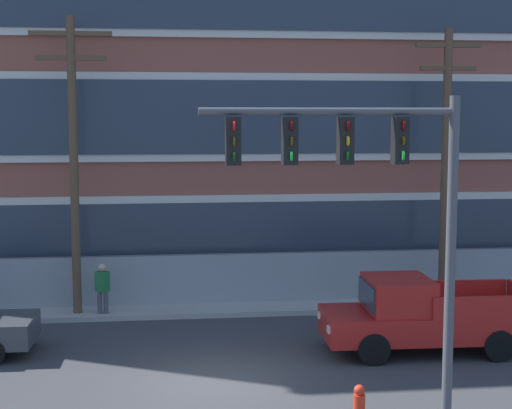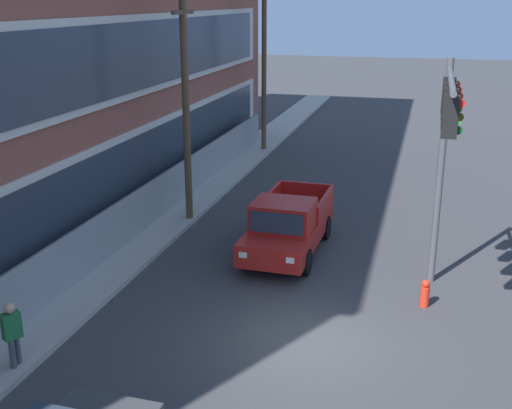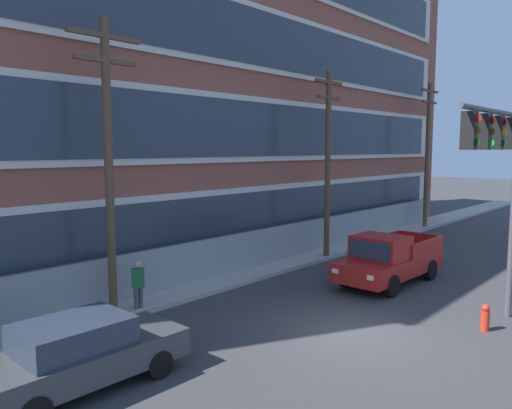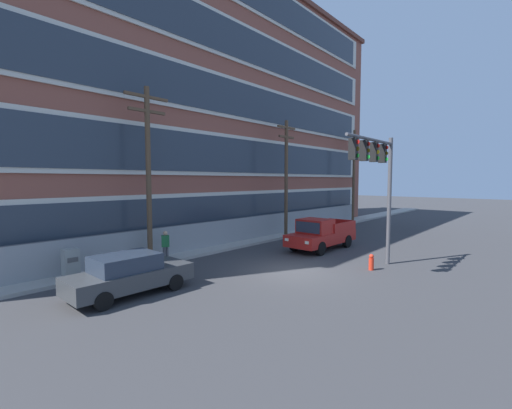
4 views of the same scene
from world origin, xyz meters
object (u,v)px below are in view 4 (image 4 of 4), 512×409
Objects in this scene: pickup_truck_red at (321,234)px; utility_pole_near_corner at (148,168)px; pedestrian_near_cabinet at (165,244)px; utility_pole_far_east at (354,172)px; sedan_dark_grey at (129,274)px; fire_hydrant at (371,262)px; electrical_cabinet at (71,266)px; traffic_signal_mast at (378,170)px; utility_pole_midblock at (286,174)px.

utility_pole_near_corner reaches higher than pickup_truck_red.
utility_pole_far_east is at bearing 0.28° from pedestrian_near_cabinet.
fire_hydrant is at bearing -29.98° from sedan_dark_grey.
pickup_truck_red is 1.17× the size of sedan_dark_grey.
electrical_cabinet is (-0.84, 3.32, -0.08)m from sedan_dark_grey.
utility_pole_far_east is (13.94, 4.43, 4.20)m from pickup_truck_red.
utility_pole_far_east reaches higher than utility_pole_near_corner.
utility_pole_near_corner is 4.05m from pedestrian_near_cabinet.
utility_pole_far_east is 19.48m from fire_hydrant.
utility_pole_near_corner reaches higher than electrical_cabinet.
traffic_signal_mast is at bearing -151.50° from utility_pole_far_east.
utility_pole_far_east reaches higher than pickup_truck_red.
pedestrian_near_cabinet is 2.17× the size of fire_hydrant.
sedan_dark_grey reaches higher than electrical_cabinet.
sedan_dark_grey is at bearing -131.17° from utility_pole_near_corner.
fire_hydrant is (9.50, -5.48, -0.42)m from sedan_dark_grey.
sedan_dark_grey is 10.97m from fire_hydrant.
pickup_truck_red is 6.93× the size of fire_hydrant.
pickup_truck_red is 0.62× the size of utility_pole_midblock.
sedan_dark_grey is (-9.61, 5.63, -4.01)m from traffic_signal_mast.
electrical_cabinet is at bearing 179.21° from pedestrian_near_cabinet.
sedan_dark_grey is 6.20m from utility_pole_near_corner.
traffic_signal_mast reaches higher than electrical_cabinet.
pedestrian_near_cabinet reaches higher than electrical_cabinet.
utility_pole_far_east reaches higher than electrical_cabinet.
utility_pole_far_east is at bearing -0.27° from utility_pole_near_corner.
pickup_truck_red is 15.22m from utility_pole_far_east.
utility_pole_midblock is 11.18m from pedestrian_near_cabinet.
utility_pole_near_corner reaches higher than sedan_dark_grey.
utility_pole_far_east is (23.14, -0.11, 0.19)m from utility_pole_near_corner.
pickup_truck_red is 3.20× the size of pedestrian_near_cabinet.
fire_hydrant is (10.34, -8.80, -0.34)m from electrical_cabinet.
sedan_dark_grey is 0.51× the size of utility_pole_near_corner.
electrical_cabinet is at bearing 161.47° from pickup_truck_red.
sedan_dark_grey is at bearing 149.61° from traffic_signal_mast.
utility_pole_far_east is 11.97× the size of fire_hydrant.
pedestrian_near_cabinet reaches higher than sedan_dark_grey.
traffic_signal_mast is at bearing -54.76° from fire_hydrant.
utility_pole_near_corner is at bearing 178.34° from utility_pole_midblock.
utility_pole_far_east is at bearing 7.33° from sedan_dark_grey.
utility_pole_midblock is 15.70m from electrical_cabinet.
pickup_truck_red reaches higher than pedestrian_near_cabinet.
electrical_cabinet is at bearing 139.39° from traffic_signal_mast.
electrical_cabinet is at bearing 179.34° from utility_pole_midblock.
utility_pole_far_east is at bearing 0.10° from electrical_cabinet.
utility_pole_near_corner is at bearing 48.83° from sedan_dark_grey.
sedan_dark_grey is at bearing -75.82° from electrical_cabinet.
utility_pole_midblock reaches higher than electrical_cabinet.
utility_pole_midblock is (4.73, 8.78, -0.05)m from traffic_signal_mast.
traffic_signal_mast is at bearing -54.22° from utility_pole_near_corner.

